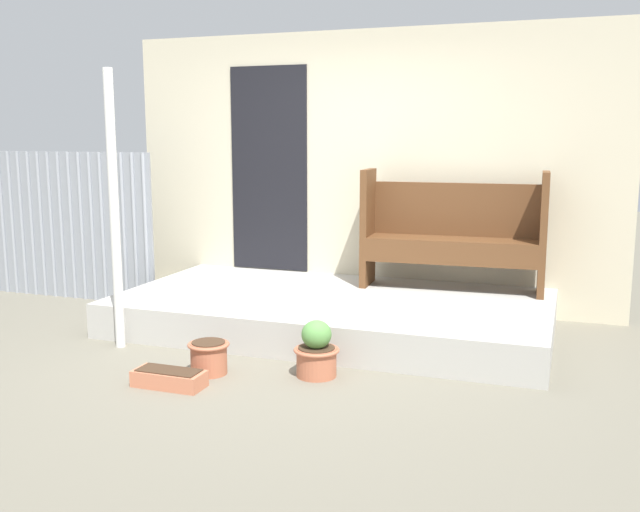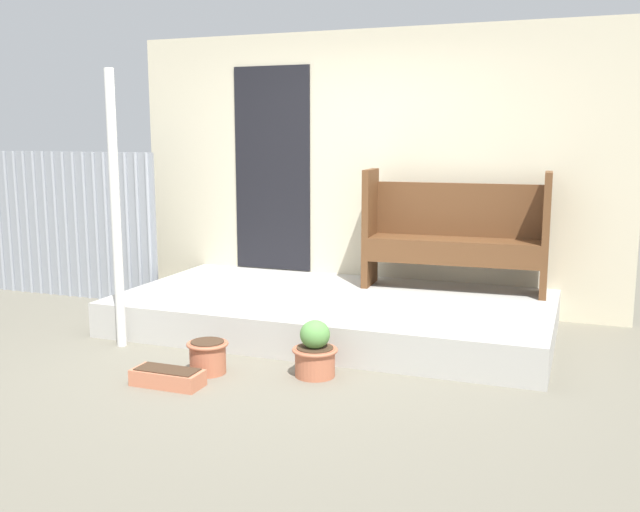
{
  "view_description": "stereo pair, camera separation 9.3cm",
  "coord_description": "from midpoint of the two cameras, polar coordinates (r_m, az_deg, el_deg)",
  "views": [
    {
      "loc": [
        1.96,
        -4.65,
        1.64
      ],
      "look_at": [
        0.19,
        0.33,
        0.74
      ],
      "focal_mm": 40.0,
      "sensor_mm": 36.0,
      "label": 1
    },
    {
      "loc": [
        2.05,
        -4.61,
        1.64
      ],
      "look_at": [
        0.19,
        0.33,
        0.74
      ],
      "focal_mm": 40.0,
      "sensor_mm": 36.0,
      "label": 2
    }
  ],
  "objects": [
    {
      "name": "porch_slab",
      "position": [
        6.08,
        1.59,
        -4.56
      ],
      "size": [
        3.58,
        1.88,
        0.29
      ],
      "color": "#B2AFA8",
      "rests_on": "ground_plane"
    },
    {
      "name": "fence_corrugated",
      "position": [
        7.89,
        -21.33,
        2.45
      ],
      "size": [
        2.84,
        0.05,
        1.47
      ],
      "color": "gray",
      "rests_on": "ground_plane"
    },
    {
      "name": "flower_pot_middle",
      "position": [
        4.92,
        0.14,
        -7.68
      ],
      "size": [
        0.32,
        0.32,
        0.39
      ],
      "color": "#B76647",
      "rests_on": "ground_plane"
    },
    {
      "name": "support_post",
      "position": [
        5.64,
        -15.59,
        3.47
      ],
      "size": [
        0.07,
        0.07,
        2.13
      ],
      "color": "white",
      "rests_on": "ground_plane"
    },
    {
      "name": "bench",
      "position": [
        6.35,
        11.17,
        2.11
      ],
      "size": [
        1.59,
        0.48,
        1.05
      ],
      "rotation": [
        0.0,
        0.0,
        0.05
      ],
      "color": "brown",
      "rests_on": "porch_slab"
    },
    {
      "name": "flower_pot_left",
      "position": [
        5.04,
        -8.45,
        -7.88
      ],
      "size": [
        0.29,
        0.29,
        0.23
      ],
      "color": "#B76647",
      "rests_on": "ground_plane"
    },
    {
      "name": "planter_box_rect",
      "position": [
        4.87,
        -11.55,
        -9.49
      ],
      "size": [
        0.48,
        0.2,
        0.12
      ],
      "color": "#C67251",
      "rests_on": "ground_plane"
    },
    {
      "name": "house_wall",
      "position": [
        6.84,
        3.97,
        6.82
      ],
      "size": [
        4.78,
        0.08,
        2.6
      ],
      "color": "beige",
      "rests_on": "ground_plane"
    },
    {
      "name": "ground_plane",
      "position": [
        5.3,
        -2.71,
        -8.32
      ],
      "size": [
        24.0,
        24.0,
        0.0
      ],
      "primitive_type": "plane",
      "color": "#706B5B"
    }
  ]
}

